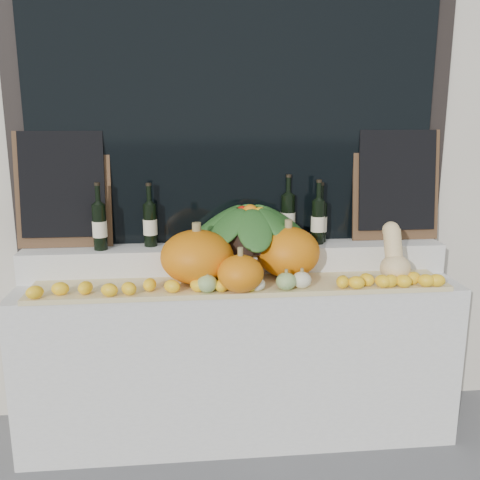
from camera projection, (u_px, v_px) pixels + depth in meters
name	position (u px, v px, depth m)	size (l,w,h in m)	color
storefront_facade	(227.00, 28.00, 3.22)	(7.00, 0.94, 4.50)	beige
display_sill	(239.00, 357.00, 2.94)	(2.30, 0.55, 0.88)	silver
rear_tier	(236.00, 259.00, 2.96)	(2.30, 0.25, 0.16)	silver
straw_bedding	(241.00, 286.00, 2.71)	(2.10, 0.32, 0.03)	tan
pumpkin_left	(197.00, 257.00, 2.70)	(0.37, 0.37, 0.27)	orange
pumpkin_right	(288.00, 252.00, 2.80)	(0.33, 0.33, 0.27)	orange
pumpkin_center	(240.00, 273.00, 2.57)	(0.22, 0.22, 0.18)	orange
butternut_squash	(394.00, 257.00, 2.74)	(0.15, 0.21, 0.29)	#E7C488
decorative_gourds	(259.00, 281.00, 2.59)	(0.56, 0.12, 0.14)	#2D6C20
lemon_heap	(243.00, 284.00, 2.60)	(2.20, 0.16, 0.06)	yellow
produce_bowl	(250.00, 225.00, 2.91)	(0.69, 0.69, 0.24)	black
wine_bottle_far_left	(100.00, 226.00, 2.81)	(0.08, 0.08, 0.36)	black
wine_bottle_near_left	(150.00, 224.00, 2.90)	(0.08, 0.08, 0.35)	black
wine_bottle_tall	(288.00, 217.00, 3.01)	(0.08, 0.08, 0.38)	black
wine_bottle_near_right	(320.00, 221.00, 3.00)	(0.08, 0.08, 0.33)	black
wine_bottle_far_right	(318.00, 221.00, 2.95)	(0.08, 0.08, 0.36)	black
chalkboard_left	(63.00, 187.00, 2.84)	(0.50, 0.11, 0.62)	#4C331E
chalkboard_right	(396.00, 183.00, 3.02)	(0.50, 0.11, 0.62)	#4C331E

